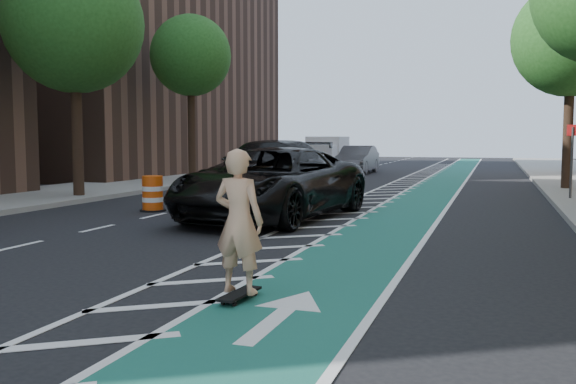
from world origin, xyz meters
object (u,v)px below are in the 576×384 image
at_px(suv_near, 273,183).
at_px(barrel_a, 153,194).
at_px(suv_far, 269,170).
at_px(skateboarder, 239,221).

bearing_deg(suv_near, barrel_a, -178.65).
bearing_deg(suv_far, skateboarder, -68.52).
bearing_deg(skateboarder, suv_far, -65.76).
bearing_deg(barrel_a, suv_near, -5.85).
bearing_deg(barrel_a, suv_far, 65.52).
distance_m(suv_far, barrel_a, 4.67).
distance_m(suv_near, barrel_a, 3.80).
relative_size(suv_near, barrel_a, 6.56).
xyz_separation_m(suv_near, barrel_a, (-3.76, 0.38, -0.44)).
xyz_separation_m(skateboarder, suv_far, (-4.18, 12.23, -0.02)).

